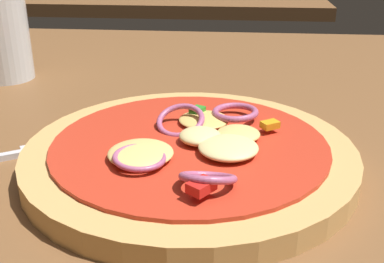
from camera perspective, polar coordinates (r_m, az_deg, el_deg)
name	(u,v)px	position (r m, az deg, el deg)	size (l,w,h in m)	color
dining_table	(139,180)	(0.38, -6.40, -5.83)	(1.10, 1.00, 0.03)	brown
pizza	(190,154)	(0.36, -0.21, -2.66)	(0.25, 0.25, 0.04)	tan
beer_glass	(0,35)	(0.60, -21.90, 10.68)	(0.06, 0.06, 0.12)	silver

